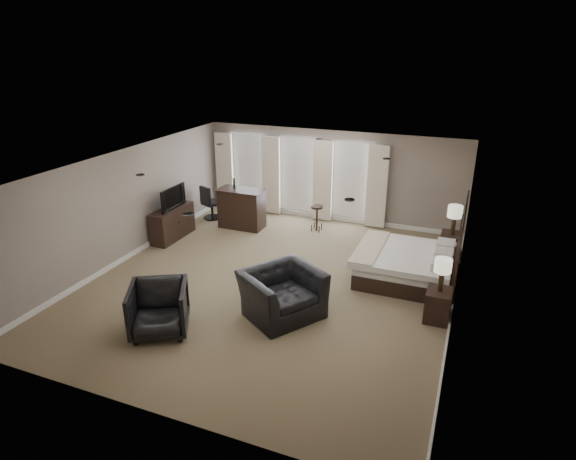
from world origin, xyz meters
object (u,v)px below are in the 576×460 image
at_px(bed, 404,251).
at_px(bar_stool_right, 317,218).
at_px(nightstand_far, 450,246).
at_px(bar_counter, 242,208).
at_px(lamp_far, 454,220).
at_px(armchair_near, 282,286).
at_px(lamp_near, 442,275).
at_px(desk_chair, 212,202).
at_px(armchair_far, 159,307).
at_px(bar_stool_left, 244,212).
at_px(dresser, 172,223).
at_px(tv, 171,206).
at_px(nightstand_near, 438,305).

xyz_separation_m(bed, bar_stool_right, (-2.65, 2.00, -0.30)).
relative_size(nightstand_far, bar_counter, 0.51).
height_order(lamp_far, armchair_near, lamp_far).
bearing_deg(bed, lamp_far, 58.46).
distance_m(lamp_near, lamp_far, 2.90).
bearing_deg(desk_chair, lamp_near, 177.37).
bearing_deg(armchair_far, lamp_near, -2.40).
bearing_deg(bar_stool_left, nightstand_far, -1.80).
distance_m(armchair_near, desk_chair, 5.74).
relative_size(bar_counter, desk_chair, 1.26).
height_order(bed, bar_stool_left, bed).
bearing_deg(lamp_near, lamp_far, 90.00).
relative_size(lamp_near, bar_stool_right, 0.89).
bearing_deg(dresser, tv, 0.00).
height_order(nightstand_near, lamp_far, lamp_far).
distance_m(bar_counter, bar_stool_right, 2.10).
bearing_deg(nightstand_far, dresser, -168.98).
xyz_separation_m(bar_counter, bar_stool_left, (-0.01, 0.14, -0.16)).
height_order(lamp_near, armchair_near, lamp_near).
bearing_deg(tv, desk_chair, -6.77).
relative_size(nightstand_near, nightstand_far, 0.94).
distance_m(nightstand_near, desk_chair, 7.47).
bearing_deg(bar_stool_right, nightstand_far, -8.81).
height_order(nightstand_near, tv, tv).
relative_size(nightstand_far, desk_chair, 0.64).
bearing_deg(armchair_far, armchair_near, 7.86).
distance_m(bar_counter, bar_stool_left, 0.21).
relative_size(dresser, armchair_near, 1.03).
height_order(nightstand_far, bar_stool_left, bar_stool_left).
height_order(armchair_far, bar_counter, bar_counter).
bearing_deg(bar_counter, armchair_far, -79.25).
bearing_deg(lamp_far, lamp_near, -90.00).
height_order(lamp_near, dresser, lamp_near).
bearing_deg(armchair_far, nightstand_far, 19.70).
bearing_deg(tv, nightstand_far, -78.98).
bearing_deg(lamp_far, armchair_far, -131.60).
distance_m(bar_stool_right, desk_chair, 3.18).
bearing_deg(nightstand_near, bar_counter, 152.21).
bearing_deg(nightstand_near, lamp_far, 90.00).
relative_size(bed, dresser, 1.45).
relative_size(nightstand_far, armchair_far, 0.64).
relative_size(tv, desk_chair, 1.01).
height_order(lamp_far, bar_stool_right, lamp_far).
xyz_separation_m(lamp_far, bar_counter, (-5.58, 0.04, -0.44)).
height_order(lamp_near, bar_stool_left, lamp_near).
bearing_deg(bed, bar_counter, 162.38).
relative_size(nightstand_near, lamp_near, 0.94).
bearing_deg(lamp_near, nightstand_far, 90.00).
height_order(tv, desk_chair, desk_chair).
distance_m(nightstand_near, dresser, 7.09).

